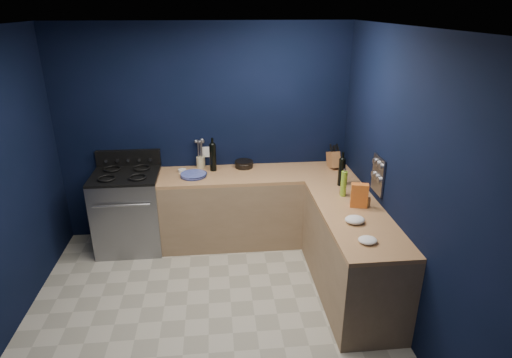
{
  "coord_description": "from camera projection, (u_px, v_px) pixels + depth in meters",
  "views": [
    {
      "loc": [
        0.13,
        -3.26,
        2.76
      ],
      "look_at": [
        0.55,
        1.0,
        1.0
      ],
      "focal_mm": 29.84,
      "sensor_mm": 36.0,
      "label": 1
    }
  ],
  "objects": [
    {
      "name": "top_right",
      "position": [
        355.0,
        215.0,
        4.09
      ],
      "size": [
        0.63,
        1.67,
        0.04
      ],
      "primitive_type": "cube",
      "color": "brown",
      "rests_on": "cab_right"
    },
    {
      "name": "knife_block",
      "position": [
        333.0,
        160.0,
        5.2
      ],
      "size": [
        0.14,
        0.25,
        0.24
      ],
      "primitive_type": "cube",
      "rotation": [
        -0.31,
        0.0,
        0.15
      ],
      "color": "brown",
      "rests_on": "top_back"
    },
    {
      "name": "towel_front",
      "position": [
        355.0,
        220.0,
        3.89
      ],
      "size": [
        0.21,
        0.19,
        0.06
      ],
      "primitive_type": "ellipsoid",
      "rotation": [
        0.0,
        0.0,
        -0.18
      ],
      "color": "white",
      "rests_on": "top_right"
    },
    {
      "name": "ramekin",
      "position": [
        182.0,
        171.0,
        5.08
      ],
      "size": [
        0.11,
        0.11,
        0.04
      ],
      "primitive_type": "cylinder",
      "rotation": [
        0.0,
        0.0,
        -0.18
      ],
      "color": "white",
      "rests_on": "top_back"
    },
    {
      "name": "plate_stack",
      "position": [
        193.0,
        175.0,
        4.95
      ],
      "size": [
        0.37,
        0.37,
        0.04
      ],
      "primitive_type": "cylinder",
      "rotation": [
        0.0,
        0.0,
        -0.32
      ],
      "color": "#404C9E",
      "rests_on": "top_back"
    },
    {
      "name": "wall_outlet",
      "position": [
        206.0,
        152.0,
        5.22
      ],
      "size": [
        0.09,
        0.02,
        0.13
      ],
      "primitive_type": "cube",
      "color": "white",
      "rests_on": "wall_back"
    },
    {
      "name": "oil_bottle",
      "position": [
        344.0,
        184.0,
        4.41
      ],
      "size": [
        0.08,
        0.08,
        0.27
      ],
      "primitive_type": "cylinder",
      "rotation": [
        0.0,
        0.0,
        0.25
      ],
      "color": "#7DAF2A",
      "rests_on": "top_right"
    },
    {
      "name": "cab_back",
      "position": [
        257.0,
        208.0,
        5.25
      ],
      "size": [
        2.3,
        0.63,
        0.86
      ],
      "primitive_type": "cube",
      "color": "#907356",
      "rests_on": "floor"
    },
    {
      "name": "lemon_basket",
      "position": [
        244.0,
        164.0,
        5.22
      ],
      "size": [
        0.23,
        0.23,
        0.08
      ],
      "primitive_type": "cylinder",
      "rotation": [
        0.0,
        0.0,
        -0.07
      ],
      "color": "black",
      "rests_on": "top_back"
    },
    {
      "name": "gas_range",
      "position": [
        130.0,
        212.0,
        5.08
      ],
      "size": [
        0.76,
        0.66,
        0.92
      ],
      "primitive_type": "cube",
      "color": "gray",
      "rests_on": "floor"
    },
    {
      "name": "spice_jar_far",
      "position": [
        368.0,
        202.0,
        4.2
      ],
      "size": [
        0.06,
        0.06,
        0.1
      ],
      "primitive_type": "cylinder",
      "rotation": [
        0.0,
        0.0,
        0.25
      ],
      "color": "olive",
      "rests_on": "top_right"
    },
    {
      "name": "utensil_crock",
      "position": [
        201.0,
        162.0,
        5.22
      ],
      "size": [
        0.13,
        0.13,
        0.13
      ],
      "primitive_type": "cylinder",
      "rotation": [
        0.0,
        0.0,
        0.25
      ],
      "color": "beige",
      "rests_on": "top_back"
    },
    {
      "name": "spice_jar_near",
      "position": [
        341.0,
        190.0,
        4.48
      ],
      "size": [
        0.04,
        0.04,
        0.09
      ],
      "primitive_type": "cylinder",
      "rotation": [
        0.0,
        0.0,
        0.02
      ],
      "color": "olive",
      "rests_on": "top_right"
    },
    {
      "name": "wall_back",
      "position": [
        205.0,
        134.0,
        5.16
      ],
      "size": [
        3.5,
        0.02,
        2.6
      ],
      "primitive_type": "cube",
      "color": "black",
      "rests_on": "ground"
    },
    {
      "name": "wall_front",
      "position": [
        195.0,
        353.0,
        1.92
      ],
      "size": [
        3.5,
        0.02,
        2.6
      ],
      "primitive_type": "cube",
      "color": "black",
      "rests_on": "ground"
    },
    {
      "name": "wine_bottle_right",
      "position": [
        342.0,
        172.0,
        4.67
      ],
      "size": [
        0.1,
        0.1,
        0.31
      ],
      "primitive_type": "cylinder",
      "rotation": [
        0.0,
        0.0,
        0.34
      ],
      "color": "black",
      "rests_on": "top_right"
    },
    {
      "name": "cooktop",
      "position": [
        125.0,
        175.0,
        4.9
      ],
      "size": [
        0.76,
        0.66,
        0.03
      ],
      "primitive_type": "cube",
      "color": "black",
      "rests_on": "gas_range"
    },
    {
      "name": "wine_bottle_back",
      "position": [
        213.0,
        158.0,
        5.08
      ],
      "size": [
        0.1,
        0.1,
        0.33
      ],
      "primitive_type": "cylinder",
      "rotation": [
        0.0,
        0.0,
        -0.34
      ],
      "color": "black",
      "rests_on": "top_back"
    },
    {
      "name": "wall_right",
      "position": [
        405.0,
        185.0,
        3.7
      ],
      "size": [
        0.02,
        3.5,
        2.6
      ],
      "primitive_type": "cube",
      "color": "black",
      "rests_on": "ground"
    },
    {
      "name": "oven_door",
      "position": [
        125.0,
        225.0,
        4.8
      ],
      "size": [
        0.59,
        0.02,
        0.42
      ],
      "primitive_type": "cube",
      "color": "black",
      "rests_on": "gas_range"
    },
    {
      "name": "crouton_bag",
      "position": [
        359.0,
        195.0,
        4.17
      ],
      "size": [
        0.18,
        0.12,
        0.24
      ],
      "primitive_type": "cube",
      "rotation": [
        0.0,
        0.0,
        -0.26
      ],
      "color": "red",
      "rests_on": "top_right"
    },
    {
      "name": "top_back",
      "position": [
        257.0,
        174.0,
        5.08
      ],
      "size": [
        2.3,
        0.63,
        0.04
      ],
      "primitive_type": "cube",
      "color": "brown",
      "rests_on": "cab_back"
    },
    {
      "name": "backguard",
      "position": [
        128.0,
        158.0,
        5.14
      ],
      "size": [
        0.76,
        0.06,
        0.2
      ],
      "primitive_type": "cube",
      "color": "black",
      "rests_on": "gas_range"
    },
    {
      "name": "cab_right",
      "position": [
        351.0,
        255.0,
        4.26
      ],
      "size": [
        0.63,
        1.67,
        0.86
      ],
      "primitive_type": "cube",
      "color": "#907356",
      "rests_on": "floor"
    },
    {
      "name": "towel_end",
      "position": [
        368.0,
        240.0,
        3.57
      ],
      "size": [
        0.19,
        0.18,
        0.05
      ],
      "primitive_type": "ellipsoid",
      "rotation": [
        0.0,
        0.0,
        0.28
      ],
      "color": "white",
      "rests_on": "top_right"
    },
    {
      "name": "ceiling",
      "position": [
        193.0,
        27.0,
        3.04
      ],
      "size": [
        3.5,
        3.5,
        0.02
      ],
      "primitive_type": "cube",
      "color": "silver",
      "rests_on": "ground"
    },
    {
      "name": "spice_panel",
      "position": [
        378.0,
        175.0,
        4.25
      ],
      "size": [
        0.02,
        0.28,
        0.38
      ],
      "primitive_type": "cube",
      "color": "gray",
      "rests_on": "wall_right"
    },
    {
      "name": "floor",
      "position": [
        209.0,
        319.0,
        4.04
      ],
      "size": [
        3.5,
        3.5,
        0.02
      ],
      "primitive_type": "cube",
      "color": "#ACA796",
      "rests_on": "ground"
    }
  ]
}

